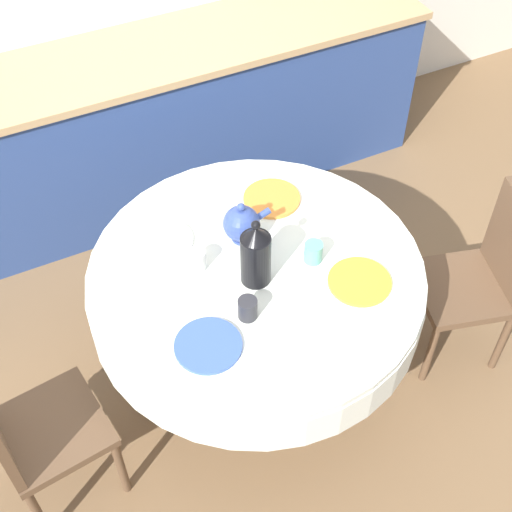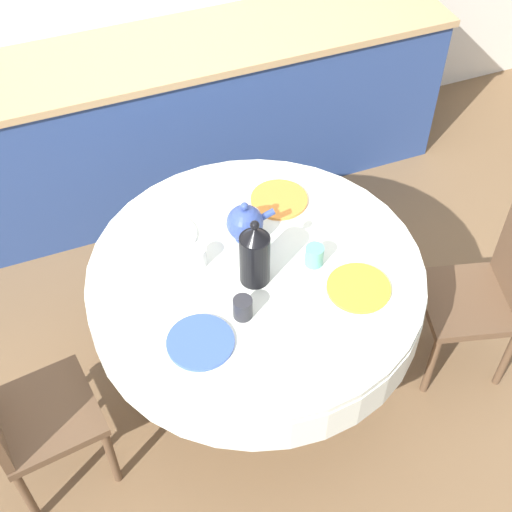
{
  "view_description": "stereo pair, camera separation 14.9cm",
  "coord_description": "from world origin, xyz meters",
  "px_view_note": "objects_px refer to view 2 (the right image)",
  "views": [
    {
      "loc": [
        -0.83,
        -1.69,
        2.91
      ],
      "look_at": [
        0.0,
        0.0,
        0.84
      ],
      "focal_mm": 50.0,
      "sensor_mm": 36.0,
      "label": 1
    },
    {
      "loc": [
        -0.69,
        -1.75,
        2.91
      ],
      "look_at": [
        0.0,
        0.0,
        0.84
      ],
      "focal_mm": 50.0,
      "sensor_mm": 36.0,
      "label": 2
    }
  ],
  "objects_px": {
    "chair_left": "(488,289)",
    "chair_right": "(20,413)",
    "coffee_carafe": "(255,255)",
    "teapot": "(245,223)"
  },
  "relations": [
    {
      "from": "chair_left",
      "to": "chair_right",
      "type": "xyz_separation_m",
      "value": [
        -2.02,
        0.13,
        0.0
      ]
    },
    {
      "from": "chair_left",
      "to": "coffee_carafe",
      "type": "relative_size",
      "value": 2.83
    },
    {
      "from": "chair_left",
      "to": "coffee_carafe",
      "type": "height_order",
      "value": "coffee_carafe"
    },
    {
      "from": "chair_right",
      "to": "coffee_carafe",
      "type": "distance_m",
      "value": 1.08
    },
    {
      "from": "chair_left",
      "to": "coffee_carafe",
      "type": "distance_m",
      "value": 1.12
    },
    {
      "from": "chair_left",
      "to": "chair_right",
      "type": "bearing_deg",
      "value": 101.27
    },
    {
      "from": "teapot",
      "to": "chair_right",
      "type": "bearing_deg",
      "value": -163.14
    },
    {
      "from": "chair_left",
      "to": "teapot",
      "type": "distance_m",
      "value": 1.13
    },
    {
      "from": "coffee_carafe",
      "to": "teapot",
      "type": "xyz_separation_m",
      "value": [
        0.05,
        0.22,
        -0.05
      ]
    },
    {
      "from": "chair_right",
      "to": "coffee_carafe",
      "type": "relative_size",
      "value": 2.83
    }
  ]
}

